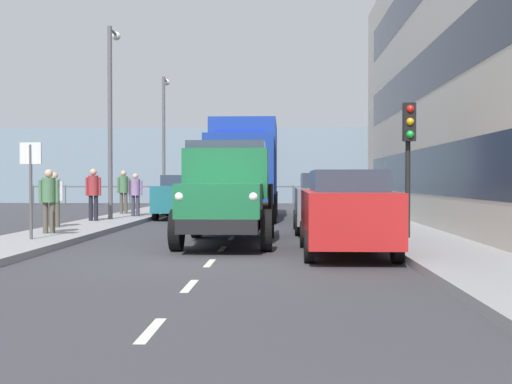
# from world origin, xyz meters

# --- Properties ---
(ground_plane) EXTENTS (80.00, 80.00, 0.00)m
(ground_plane) POSITION_xyz_m (0.00, -8.13, 0.00)
(ground_plane) COLOR #38383D
(sidewalk_left) EXTENTS (2.07, 37.87, 0.15)m
(sidewalk_left) POSITION_xyz_m (-4.62, -8.13, 0.07)
(sidewalk_left) COLOR gray
(sidewalk_left) RESTS_ON ground_plane
(sidewalk_right) EXTENTS (2.07, 37.87, 0.15)m
(sidewalk_right) POSITION_xyz_m (4.62, -8.13, 0.07)
(sidewalk_right) COLOR gray
(sidewalk_right) RESTS_ON ground_plane
(road_centreline_markings) EXTENTS (0.12, 33.23, 0.01)m
(road_centreline_markings) POSITION_xyz_m (0.00, -7.19, 0.00)
(road_centreline_markings) COLOR silver
(road_centreline_markings) RESTS_ON ground_plane
(sea_horizon) EXTENTS (80.00, 0.80, 5.00)m
(sea_horizon) POSITION_xyz_m (0.00, -30.06, 2.50)
(sea_horizon) COLOR gray
(sea_horizon) RESTS_ON ground_plane
(seawall_railing) EXTENTS (28.08, 0.08, 1.20)m
(seawall_railing) POSITION_xyz_m (-0.00, -26.46, 0.92)
(seawall_railing) COLOR #4C5156
(seawall_railing) RESTS_ON ground_plane
(truck_vintage_green) EXTENTS (2.17, 5.64, 2.43)m
(truck_vintage_green) POSITION_xyz_m (-0.03, -2.56, 1.18)
(truck_vintage_green) COLOR black
(truck_vintage_green) RESTS_ON ground_plane
(lorry_cargo_blue) EXTENTS (2.58, 8.20, 3.87)m
(lorry_cargo_blue) POSITION_xyz_m (0.16, -12.98, 2.08)
(lorry_cargo_blue) COLOR #193899
(lorry_cargo_blue) RESTS_ON ground_plane
(car_red_kerbside_near) EXTENTS (1.79, 4.37, 1.72)m
(car_red_kerbside_near) POSITION_xyz_m (-2.63, -0.72, 0.90)
(car_red_kerbside_near) COLOR #B21E1E
(car_red_kerbside_near) RESTS_ON ground_plane
(car_grey_kerbside_1) EXTENTS (1.90, 3.81, 1.72)m
(car_grey_kerbside_1) POSITION_xyz_m (-2.63, -6.27, 0.89)
(car_grey_kerbside_1) COLOR slate
(car_grey_kerbside_1) RESTS_ON ground_plane
(car_teal_oppositeside_0) EXTENTS (1.85, 4.56, 1.72)m
(car_teal_oppositeside_0) POSITION_xyz_m (2.63, -13.09, 0.90)
(car_teal_oppositeside_0) COLOR #1E6670
(car_teal_oppositeside_0) RESTS_ON ground_plane
(car_black_oppositeside_1) EXTENTS (1.97, 4.44, 1.72)m
(car_black_oppositeside_1) POSITION_xyz_m (2.63, -19.70, 0.90)
(car_black_oppositeside_1) COLOR black
(car_black_oppositeside_1) RESTS_ON ground_plane
(car_maroon_oppositeside_2) EXTENTS (1.88, 4.28, 1.72)m
(car_maroon_oppositeside_2) POSITION_xyz_m (2.63, -25.27, 0.90)
(car_maroon_oppositeside_2) COLOR maroon
(car_maroon_oppositeside_2) RESTS_ON ground_plane
(pedestrian_couple_a) EXTENTS (0.53, 0.34, 1.65)m
(pedestrian_couple_a) POSITION_xyz_m (4.69, -3.88, 1.12)
(pedestrian_couple_a) COLOR #4C473D
(pedestrian_couple_a) RESTS_ON sidewalk_right
(pedestrian_with_bag) EXTENTS (0.53, 0.34, 1.61)m
(pedestrian_with_bag) POSITION_xyz_m (5.30, -5.96, 1.09)
(pedestrian_with_bag) COLOR #4C473D
(pedestrian_with_bag) RESTS_ON sidewalk_right
(pedestrian_by_lamp) EXTENTS (0.53, 0.34, 1.76)m
(pedestrian_by_lamp) POSITION_xyz_m (5.05, -9.00, 1.19)
(pedestrian_by_lamp) COLOR black
(pedestrian_by_lamp) RESTS_ON sidewalk_right
(pedestrian_couple_b) EXTENTS (0.53, 0.34, 1.63)m
(pedestrian_couple_b) POSITION_xyz_m (4.26, -11.78, 1.11)
(pedestrian_couple_b) COLOR #383342
(pedestrian_couple_b) RESTS_ON sidewalk_right
(pedestrian_in_dark_coat) EXTENTS (0.53, 0.34, 1.77)m
(pedestrian_in_dark_coat) POSITION_xyz_m (5.15, -13.54, 1.19)
(pedestrian_in_dark_coat) COLOR #4C473D
(pedestrian_in_dark_coat) RESTS_ON sidewalk_right
(traffic_light_near) EXTENTS (0.28, 0.41, 3.20)m
(traffic_light_near) POSITION_xyz_m (-4.34, -2.96, 2.47)
(traffic_light_near) COLOR black
(traffic_light_near) RESTS_ON sidewalk_left
(lamp_post_promenade) EXTENTS (0.32, 1.14, 6.81)m
(lamp_post_promenade) POSITION_xyz_m (4.75, -10.16, 4.18)
(lamp_post_promenade) COLOR #59595B
(lamp_post_promenade) RESTS_ON sidewalk_right
(lamp_post_far) EXTENTS (0.32, 1.14, 6.57)m
(lamp_post_far) POSITION_xyz_m (4.62, -19.73, 4.06)
(lamp_post_far) COLOR #59595B
(lamp_post_far) RESTS_ON sidewalk_right
(street_sign) EXTENTS (0.50, 0.07, 2.25)m
(street_sign) POSITION_xyz_m (4.51, -2.25, 1.68)
(street_sign) COLOR #4C4C4C
(street_sign) RESTS_ON sidewalk_right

